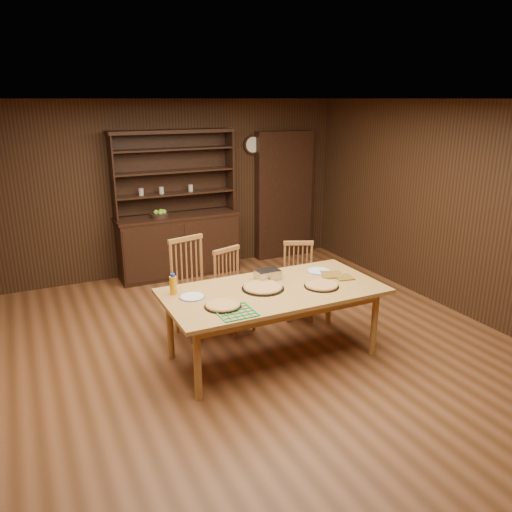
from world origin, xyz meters
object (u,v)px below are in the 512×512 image
china_hutch (178,237)px  dining_table (273,295)px  juice_bottle (173,285)px  chair_left (192,283)px  chair_center (232,287)px  chair_right (298,278)px

china_hutch → dining_table: 2.91m
china_hutch → juice_bottle: 2.73m
chair_left → chair_center: size_ratio=1.15×
chair_left → chair_right: 1.33m
china_hutch → chair_left: size_ratio=1.94×
china_hutch → chair_left: bearing=-103.0°
china_hutch → dining_table: bearing=-88.0°
chair_left → juice_bottle: (-0.39, -0.60, 0.25)m
chair_right → juice_bottle: (-1.71, -0.46, 0.35)m
china_hutch → chair_left: 2.04m
chair_right → chair_center: bearing=-156.7°
chair_left → chair_right: size_ratio=1.19×
china_hutch → chair_right: (0.86, -2.13, -0.10)m
china_hutch → chair_left: (-0.46, -1.99, 0.00)m
chair_center → china_hutch: bearing=71.6°
chair_center → juice_bottle: chair_center is taller
china_hutch → chair_left: china_hutch is taller
chair_center → juice_bottle: (-0.83, -0.47, 0.33)m
chair_left → juice_bottle: bearing=-136.1°
chair_center → chair_left: bearing=145.9°
chair_left → chair_right: chair_left is taller
dining_table → chair_center: (-0.12, 0.79, -0.17)m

